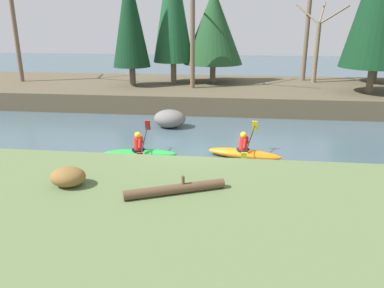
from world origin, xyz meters
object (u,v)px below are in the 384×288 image
at_px(kayaker_lead, 245,153).
at_px(driftwood_log, 175,189).
at_px(kayaker_middle, 140,153).
at_px(boulder_midstream, 170,119).

distance_m(kayaker_lead, driftwood_log, 5.16).
bearing_deg(kayaker_lead, kayaker_middle, -160.94).
bearing_deg(kayaker_middle, kayaker_lead, 1.72).
xyz_separation_m(kayaker_lead, driftwood_log, (-1.78, -4.79, 0.66)).
xyz_separation_m(boulder_midstream, driftwood_log, (1.68, -8.65, 0.46)).
relative_size(kayaker_lead, boulder_midstream, 1.86).
bearing_deg(kayaker_middle, driftwood_log, -70.26).
xyz_separation_m(kayaker_middle, boulder_midstream, (0.32, 4.30, 0.20)).
height_order(boulder_midstream, driftwood_log, driftwood_log).
distance_m(kayaker_lead, kayaker_middle, 3.81).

